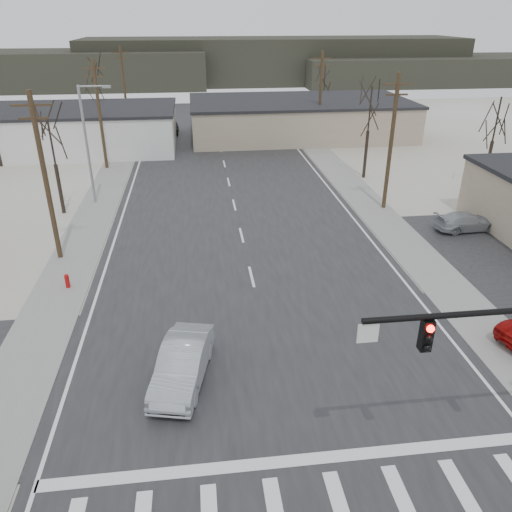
{
  "coord_description": "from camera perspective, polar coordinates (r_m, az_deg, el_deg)",
  "views": [
    {
      "loc": [
        -2.83,
        -17.07,
        13.69
      ],
      "look_at": [
        -0.06,
        5.45,
        2.6
      ],
      "focal_mm": 35.0,
      "sensor_mm": 36.0,
      "label": 1
    }
  ],
  "objects": [
    {
      "name": "streetlight_main",
      "position": [
        40.79,
        -18.58,
        12.56
      ],
      "size": [
        2.4,
        0.25,
        9.0
      ],
      "color": "gray",
      "rests_on": "ground"
    },
    {
      "name": "hill_right",
      "position": [
        119.9,
        20.34,
        19.32
      ],
      "size": [
        60.0,
        18.0,
        5.5
      ],
      "primitive_type": "cube",
      "color": "#333026",
      "rests_on": "ground"
    },
    {
      "name": "upole_left_c",
      "position": [
        50.55,
        -17.43,
        15.27
      ],
      "size": [
        2.2,
        0.3,
        10.0
      ],
      "color": "#453520",
      "rests_on": "ground"
    },
    {
      "name": "upole_left_b",
      "position": [
        31.5,
        -22.97,
        8.39
      ],
      "size": [
        2.2,
        0.3,
        10.0
      ],
      "color": "#453520",
      "rests_on": "ground"
    },
    {
      "name": "sidewalk_right",
      "position": [
        41.73,
        12.25,
        6.33
      ],
      "size": [
        3.0,
        90.0,
        0.06
      ],
      "primitive_type": "cube",
      "color": "gray",
      "rests_on": "ground"
    },
    {
      "name": "main_road",
      "position": [
        34.98,
        -1.82,
        3.03
      ],
      "size": [
        18.0,
        110.0,
        0.05
      ],
      "primitive_type": "cube",
      "color": "black",
      "rests_on": "ground"
    },
    {
      "name": "tree_left_near",
      "position": [
        39.36,
        -22.3,
        11.73
      ],
      "size": [
        3.3,
        3.3,
        7.35
      ],
      "color": "black",
      "rests_on": "ground"
    },
    {
      "name": "fire_hydrant",
      "position": [
        29.29,
        -20.77,
        -2.67
      ],
      "size": [
        0.24,
        0.24,
        0.87
      ],
      "color": "#A50C0C",
      "rests_on": "ground"
    },
    {
      "name": "upole_right_b",
      "position": [
        59.45,
        7.35,
        17.66
      ],
      "size": [
        2.2,
        0.3,
        10.0
      ],
      "color": "#453520",
      "rests_on": "ground"
    },
    {
      "name": "tree_lot",
      "position": [
        47.0,
        25.78,
        13.63
      ],
      "size": [
        3.52,
        3.52,
        7.84
      ],
      "color": "black",
      "rests_on": "ground"
    },
    {
      "name": "car_far_a",
      "position": [
        61.88,
        -2.76,
        13.95
      ],
      "size": [
        2.09,
        4.94,
        1.42
      ],
      "primitive_type": "imported",
      "rotation": [
        0.0,
        0.0,
        3.16
      ],
      "color": "black",
      "rests_on": "main_road"
    },
    {
      "name": "car_far_b",
      "position": [
        65.05,
        -9.71,
        14.28
      ],
      "size": [
        1.87,
        4.56,
        1.55
      ],
      "primitive_type": "imported",
      "rotation": [
        0.0,
        0.0,
        -0.01
      ],
      "color": "black",
      "rests_on": "main_road"
    },
    {
      "name": "building_right_far",
      "position": [
        63.46,
        4.94,
        15.48
      ],
      "size": [
        26.3,
        14.3,
        4.3
      ],
      "color": "tan",
      "rests_on": "ground"
    },
    {
      "name": "sidewalk_left",
      "position": [
        40.27,
        -17.77,
        4.93
      ],
      "size": [
        3.0,
        90.0,
        0.06
      ],
      "primitive_type": "cube",
      "color": "gray",
      "rests_on": "ground"
    },
    {
      "name": "ground",
      "position": [
        22.07,
        1.92,
        -12.32
      ],
      "size": [
        140.0,
        140.0,
        0.0
      ],
      "primitive_type": "plane",
      "color": "silver",
      "rests_on": "ground"
    },
    {
      "name": "tree_right_mid",
      "position": [
        46.37,
        12.88,
        15.79
      ],
      "size": [
        3.74,
        3.74,
        8.33
      ],
      "color": "black",
      "rests_on": "ground"
    },
    {
      "name": "building_left_far",
      "position": [
        59.68,
        -20.21,
        13.46
      ],
      "size": [
        22.3,
        12.3,
        4.5
      ],
      "color": "silver",
      "rests_on": "ground"
    },
    {
      "name": "cross_road",
      "position": [
        22.05,
        1.92,
        -12.28
      ],
      "size": [
        90.0,
        10.0,
        0.04
      ],
      "primitive_type": "cube",
      "color": "black",
      "rests_on": "ground"
    },
    {
      "name": "hill_center",
      "position": [
        114.84,
        2.07,
        21.44
      ],
      "size": [
        80.0,
        18.0,
        9.0
      ],
      "primitive_type": "cube",
      "color": "#333026",
      "rests_on": "ground"
    },
    {
      "name": "upole_left_d",
      "position": [
        70.13,
        -14.84,
        18.31
      ],
      "size": [
        2.2,
        0.3,
        10.0
      ],
      "color": "#453520",
      "rests_on": "ground"
    },
    {
      "name": "car_parked_silver",
      "position": [
        37.59,
        22.89,
        3.65
      ],
      "size": [
        4.48,
        2.1,
        1.26
      ],
      "primitive_type": "imported",
      "rotation": [
        0.0,
        0.0,
        1.65
      ],
      "color": "#93979D",
      "rests_on": "parking_lot"
    },
    {
      "name": "tree_right_far",
      "position": [
        71.8,
        7.85,
        19.33
      ],
      "size": [
        3.52,
        3.52,
        7.84
      ],
      "color": "black",
      "rests_on": "ground"
    },
    {
      "name": "hill_left",
      "position": [
        114.17,
        -24.75,
        18.72
      ],
      "size": [
        70.0,
        18.0,
        7.0
      ],
      "primitive_type": "cube",
      "color": "#333026",
      "rests_on": "ground"
    },
    {
      "name": "tree_left_far",
      "position": [
        64.48,
        -17.88,
        18.28
      ],
      "size": [
        3.96,
        3.96,
        8.82
      ],
      "color": "black",
      "rests_on": "ground"
    },
    {
      "name": "sedan_crossing",
      "position": [
        20.94,
        -8.39,
        -12.07
      ],
      "size": [
        2.81,
        5.24,
        1.64
      ],
      "primitive_type": "imported",
      "rotation": [
        0.0,
        0.0,
        -0.23
      ],
      "color": "#969AA0",
      "rests_on": "main_road"
    },
    {
      "name": "upole_right_a",
      "position": [
        38.82,
        15.2,
        12.56
      ],
      "size": [
        2.2,
        0.3,
        10.0
      ],
      "color": "#453520",
      "rests_on": "ground"
    }
  ]
}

